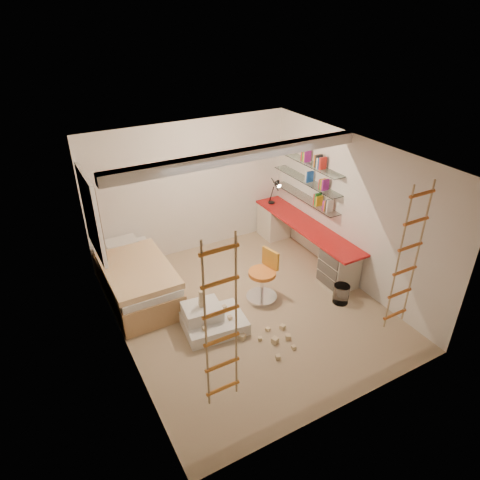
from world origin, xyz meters
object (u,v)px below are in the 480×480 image
desk (304,240)px  swivel_chair (263,282)px  bed (137,279)px  play_platform (211,320)px

desk → swivel_chair: (-1.36, -0.72, -0.08)m
desk → swivel_chair: swivel_chair is taller
bed → play_platform: bearing=-61.7°
swivel_chair → play_platform: bearing=-166.2°
swivel_chair → play_platform: 1.15m
bed → swivel_chair: (1.83, -1.09, -0.00)m
bed → play_platform: 1.55m
bed → swivel_chair: 2.13m
bed → desk: bearing=-6.5°
play_platform → swivel_chair: bearing=13.8°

